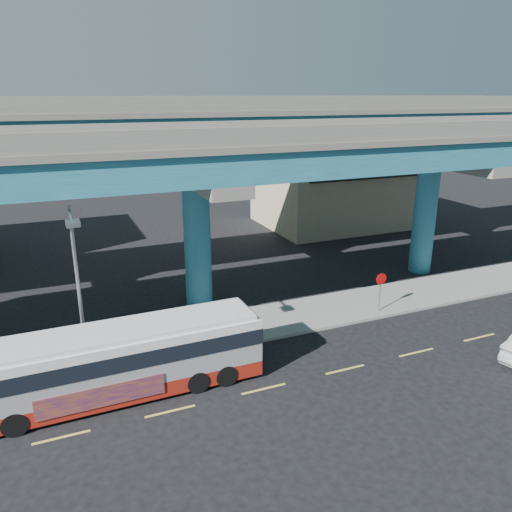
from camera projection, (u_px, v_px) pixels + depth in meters
name	position (u px, v px, depth m)	size (l,w,h in m)	color
ground	(261.00, 385.00, 21.23)	(120.00, 120.00, 0.00)	black
sidewalk	(219.00, 330.00, 26.02)	(70.00, 4.00, 0.15)	gray
lane_markings	(264.00, 389.00, 20.96)	(58.00, 0.12, 0.01)	#D8C64C
viaduct	(193.00, 147.00, 26.38)	(52.00, 12.40, 11.70)	#205B79
building_beige	(339.00, 187.00, 46.93)	(14.00, 10.23, 7.00)	tan
transit_bus	(121.00, 359.00, 20.12)	(11.62, 2.66, 2.97)	maroon
street_lamp	(77.00, 271.00, 20.24)	(0.50, 2.43, 7.41)	gray
stop_sign	(381.00, 284.00, 27.70)	(0.68, 0.08, 2.26)	gray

